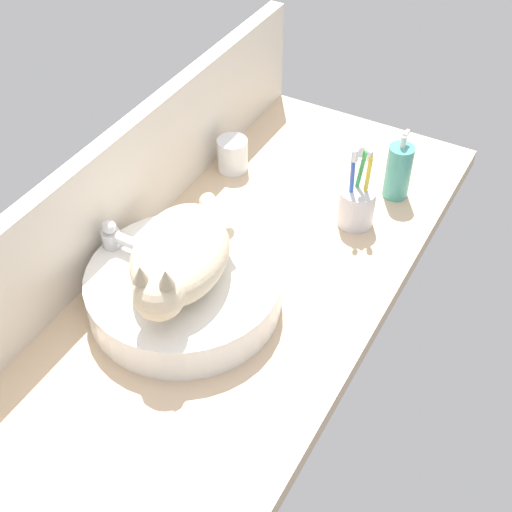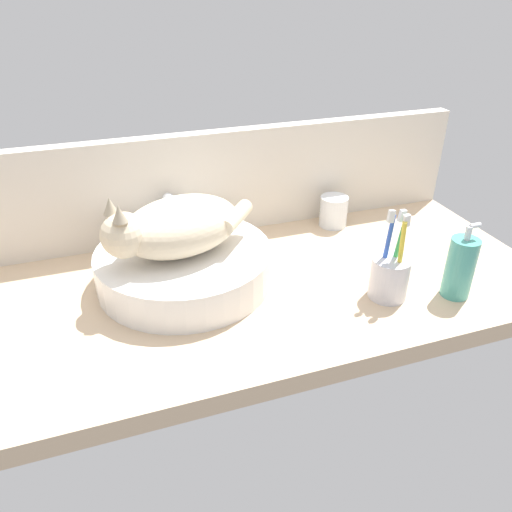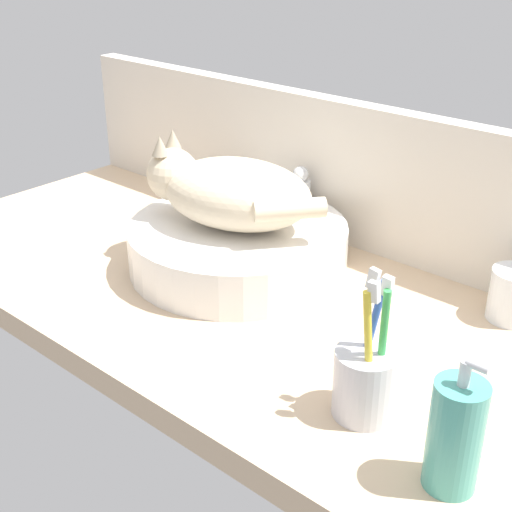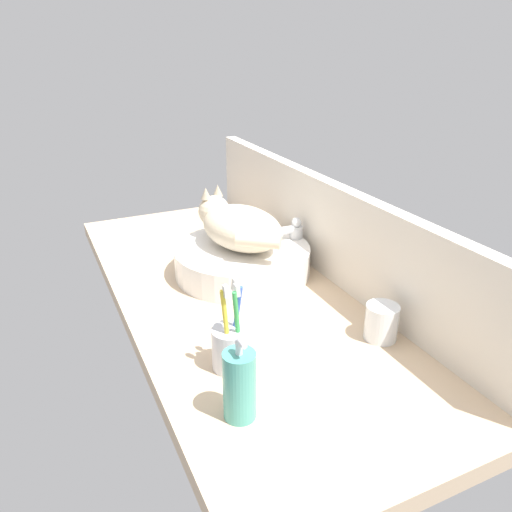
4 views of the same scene
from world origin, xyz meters
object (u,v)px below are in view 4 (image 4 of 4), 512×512
(sink_basin, at_px, (242,260))
(water_glass, at_px, (381,324))
(soap_dispenser, at_px, (240,385))
(toothbrush_cup, at_px, (232,346))
(cat, at_px, (238,226))
(faucet, at_px, (292,240))

(sink_basin, distance_m, water_glass, 0.44)
(sink_basin, distance_m, soap_dispenser, 0.56)
(sink_basin, height_order, toothbrush_cup, toothbrush_cup)
(sink_basin, xyz_separation_m, water_glass, (0.42, 0.14, -0.00))
(sink_basin, distance_m, toothbrush_cup, 0.42)
(water_glass, bearing_deg, toothbrush_cup, -97.09)
(cat, xyz_separation_m, toothbrush_cup, (0.39, -0.18, -0.09))
(sink_basin, height_order, soap_dispenser, soap_dispenser)
(faucet, xyz_separation_m, soap_dispenser, (0.50, -0.38, -0.01))
(sink_basin, xyz_separation_m, cat, (-0.01, -0.00, 0.10))
(sink_basin, bearing_deg, water_glass, 18.59)
(cat, bearing_deg, soap_dispenser, -23.10)
(sink_basin, bearing_deg, faucet, 89.02)
(sink_basin, xyz_separation_m, faucet, (0.00, 0.15, 0.03))
(toothbrush_cup, distance_m, water_glass, 0.33)
(soap_dispenser, bearing_deg, faucet, 143.20)
(water_glass, bearing_deg, cat, -161.37)
(sink_basin, bearing_deg, cat, -160.02)
(sink_basin, xyz_separation_m, toothbrush_cup, (0.37, -0.19, 0.01))
(toothbrush_cup, bearing_deg, water_glass, 82.91)
(sink_basin, relative_size, soap_dispenser, 2.28)
(faucet, height_order, soap_dispenser, soap_dispenser)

